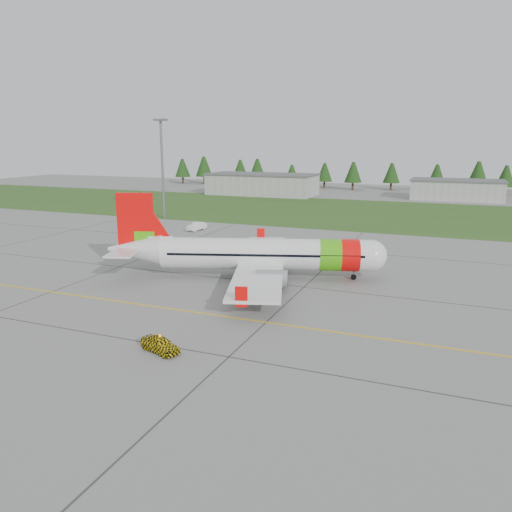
% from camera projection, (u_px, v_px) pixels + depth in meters
% --- Properties ---
extents(ground, '(320.00, 320.00, 0.00)m').
position_uv_depth(ground, '(120.00, 338.00, 41.52)').
color(ground, gray).
rests_on(ground, ground).
extents(aircraft, '(32.28, 30.57, 10.08)m').
position_uv_depth(aircraft, '(259.00, 254.00, 59.13)').
color(aircraft, white).
rests_on(aircraft, ground).
extents(follow_me_car, '(1.64, 1.78, 3.62)m').
position_uv_depth(follow_me_car, '(160.00, 330.00, 38.45)').
color(follow_me_car, yellow).
rests_on(follow_me_car, ground).
extents(service_van, '(1.76, 1.68, 4.58)m').
position_uv_depth(service_van, '(196.00, 218.00, 91.02)').
color(service_van, white).
rests_on(service_van, ground).
extents(grass_strip, '(320.00, 50.00, 0.03)m').
position_uv_depth(grass_strip, '(339.00, 212.00, 115.64)').
color(grass_strip, '#30561E').
rests_on(grass_strip, ground).
extents(taxi_guideline, '(120.00, 0.25, 0.02)m').
position_uv_depth(taxi_guideline, '(171.00, 309.00, 48.75)').
color(taxi_guideline, gold).
rests_on(taxi_guideline, ground).
extents(hangar_west, '(32.00, 14.00, 6.00)m').
position_uv_depth(hangar_west, '(262.00, 185.00, 151.18)').
color(hangar_west, '#A8A8A3').
rests_on(hangar_west, ground).
extents(hangar_east, '(24.00, 12.00, 5.20)m').
position_uv_depth(hangar_east, '(457.00, 190.00, 138.51)').
color(hangar_east, '#A8A8A3').
rests_on(hangar_east, ground).
extents(floodlight_mast, '(0.50, 0.50, 20.00)m').
position_uv_depth(floodlight_mast, '(163.00, 171.00, 103.32)').
color(floodlight_mast, slate).
rests_on(floodlight_mast, ground).
extents(treeline, '(160.00, 8.00, 10.00)m').
position_uv_depth(treeline, '(377.00, 175.00, 165.14)').
color(treeline, '#1C3F14').
rests_on(treeline, ground).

